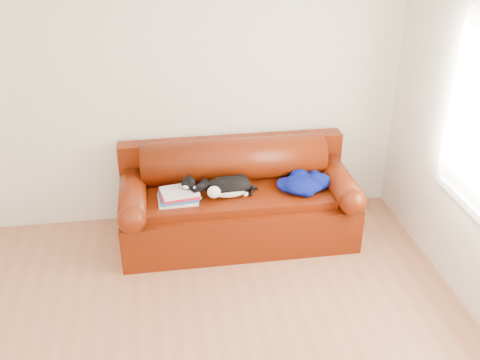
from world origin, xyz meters
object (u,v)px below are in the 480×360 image
object	(u,v)px
sofa_base	(238,215)
cat	(228,187)
blanket	(304,183)
book_stack	(179,196)

from	to	relation	value
sofa_base	cat	xyz separation A→B (m)	(-0.10, -0.09, 0.35)
sofa_base	blanket	world-z (taller)	blanket
book_stack	cat	distance (m)	0.44
sofa_base	book_stack	size ratio (longest dim) A/B	6.02
sofa_base	book_stack	world-z (taller)	book_stack
sofa_base	blanket	distance (m)	0.68
book_stack	cat	xyz separation A→B (m)	(0.44, 0.02, 0.03)
book_stack	blanket	bearing A→B (deg)	1.96
book_stack	blanket	xyz separation A→B (m)	(1.13, 0.04, 0.02)
sofa_base	cat	world-z (taller)	cat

